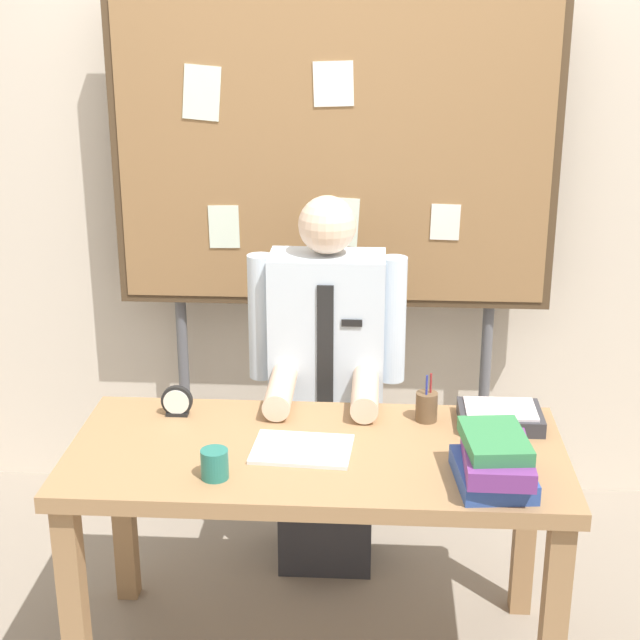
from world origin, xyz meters
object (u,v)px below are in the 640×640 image
desk (317,479)px  paper_tray (500,416)px  open_notebook (302,449)px  pen_holder (427,406)px  bulletin_board (333,160)px  desk_clock (177,402)px  book_stack (495,461)px  person (327,401)px  coffee_mug (215,464)px

desk → paper_tray: 0.62m
open_notebook → pen_holder: size_ratio=1.84×
open_notebook → pen_holder: 0.45m
desk → pen_holder: bearing=33.2°
bulletin_board → desk_clock: (-0.47, -0.78, -0.65)m
pen_holder → desk: bearing=-146.8°
book_stack → paper_tray: book_stack is taller
person → desk_clock: (-0.47, -0.36, 0.14)m
desk_clock → pen_holder: size_ratio=0.63×
person → book_stack: (0.51, -0.75, 0.17)m
bulletin_board → coffee_mug: bearing=-103.0°
open_notebook → coffee_mug: size_ratio=3.42×
desk → open_notebook: (-0.04, -0.02, 0.11)m
bulletin_board → desk_clock: bearing=-120.8°
bulletin_board → desk_clock: bulletin_board is taller
book_stack → desk: bearing=159.8°
person → open_notebook: (-0.04, -0.58, 0.10)m
paper_tray → pen_holder: bearing=175.9°
desk → bulletin_board: (-0.00, 0.99, 0.80)m
bulletin_board → book_stack: (0.51, -1.18, -0.63)m
open_notebook → person: bearing=85.9°
coffee_mug → pen_holder: (0.61, 0.42, 0.01)m
pen_holder → paper_tray: bearing=-4.1°
book_stack → open_notebook: 0.58m
desk → paper_tray: bearing=19.7°
person → paper_tray: (0.57, -0.36, 0.12)m
desk_clock → paper_tray: size_ratio=0.39×
coffee_mug → pen_holder: bearing=34.5°
bulletin_board → paper_tray: bulletin_board is taller
open_notebook → paper_tray: (0.61, 0.22, 0.02)m
paper_tray → book_stack: bearing=-98.9°
person → open_notebook: 0.59m
desk → pen_holder: size_ratio=9.38×
pen_holder → person: bearing=134.5°
book_stack → open_notebook: size_ratio=1.03×
bulletin_board → pen_holder: bulletin_board is taller
coffee_mug → paper_tray: size_ratio=0.33×
open_notebook → bulletin_board: bearing=87.7°
pen_holder → paper_tray: pen_holder is taller
desk → person: bearing=90.0°
person → coffee_mug: person is taller
coffee_mug → pen_holder: size_ratio=0.54×
desk → book_stack: bearing=-20.2°
book_stack → open_notebook: bearing=163.1°
desk → person: (0.00, 0.56, 0.01)m
paper_tray → coffee_mug: bearing=-154.4°
person → pen_holder: bearing=-45.5°
desk_clock → paper_tray: desk_clock is taller
pen_holder → bulletin_board: bearing=113.7°
book_stack → coffee_mug: size_ratio=3.52×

